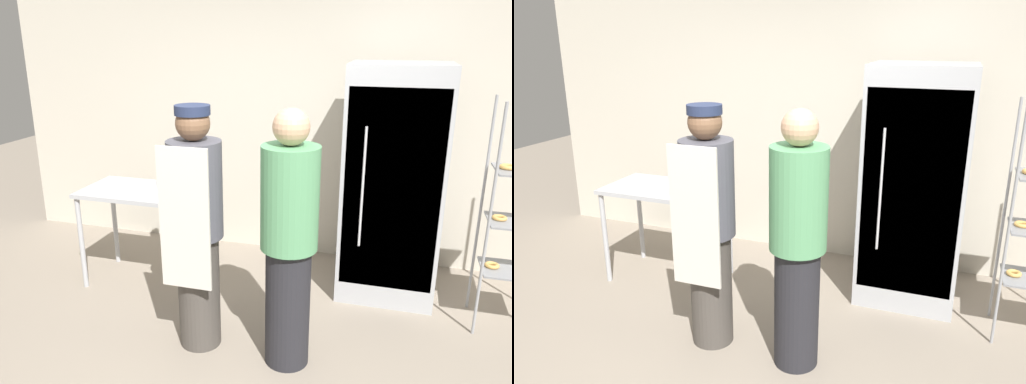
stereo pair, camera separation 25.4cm
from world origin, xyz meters
The scene contains 8 objects.
ground_plane centered at (0.00, 0.00, 0.00)m, with size 14.00×14.00×0.00m, color gray.
back_wall centered at (0.00, 2.23, 1.39)m, with size 6.40×0.12×2.78m, color beige.
refrigerator centered at (0.85, 1.55, 0.99)m, with size 0.80×0.73×1.97m.
prep_counter centered at (-1.25, 1.12, 0.77)m, with size 1.06×0.62×0.88m.
donut_box centered at (-0.94, 1.17, 0.93)m, with size 0.27×0.25×0.29m.
blender_pitcher centered at (-1.14, 1.33, 1.01)m, with size 0.13×0.13×0.29m.
person_baker centered at (-0.42, 0.35, 0.91)m, with size 0.37×0.39×1.75m.
person_customer centered at (0.24, 0.32, 0.90)m, with size 0.37×0.37×1.76m.
Camera 2 is at (1.11, -2.52, 2.18)m, focal length 35.00 mm.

